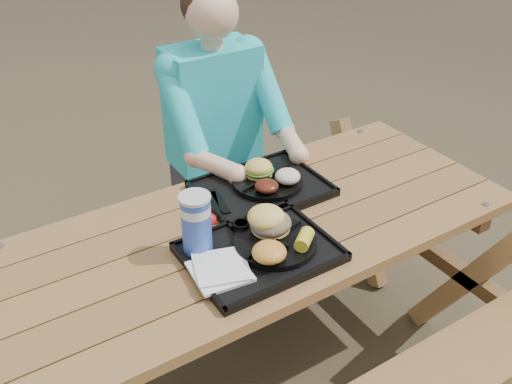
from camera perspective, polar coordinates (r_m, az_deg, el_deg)
ground at (r=2.43m, az=0.00°, el=-17.67°), size 60.00×60.00×0.00m
picnic_table at (r=2.16m, az=0.00°, el=-11.33°), size 1.80×1.49×0.75m
tray_near at (r=1.78m, az=0.34°, el=-6.10°), size 0.45×0.35×0.02m
tray_far at (r=2.08m, az=0.57°, el=0.26°), size 0.45×0.35×0.02m
plate_near at (r=1.79m, az=1.92°, el=-5.09°), size 0.26×0.26×0.02m
plate_far at (r=2.09m, az=1.12°, el=1.09°), size 0.26×0.26×0.02m
napkin_stack at (r=1.69m, az=-3.63°, el=-7.84°), size 0.18×0.18×0.02m
soda_cup at (r=1.73m, az=-5.98°, el=-3.25°), size 0.09×0.09×0.19m
condiment_bbq at (r=1.85m, az=-1.49°, el=-3.46°), size 0.05×0.05×0.03m
condiment_mustard at (r=1.87m, az=0.02°, el=-3.01°), size 0.05×0.05×0.03m
sandwich at (r=1.79m, az=1.48°, el=-2.14°), size 0.13×0.13×0.13m
mac_cheese at (r=1.69m, az=1.33°, el=-6.03°), size 0.10×0.10×0.05m
corn_cob at (r=1.75m, az=4.86°, el=-4.74°), size 0.11×0.11×0.05m
cutlery_far at (r=2.00m, az=-3.66°, el=-0.91°), size 0.06×0.16×0.01m
burger at (r=2.08m, az=0.27°, el=2.83°), size 0.10×0.10×0.09m
baked_beans at (r=2.01m, az=1.08°, el=0.60°), size 0.09×0.09×0.04m
potato_salad at (r=2.05m, az=3.19°, el=1.58°), size 0.09×0.09×0.05m
diner at (r=2.55m, az=-3.95°, el=3.74°), size 0.48×0.84×1.28m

